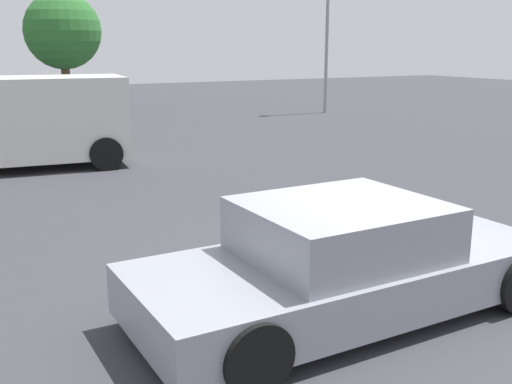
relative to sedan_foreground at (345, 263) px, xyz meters
name	(u,v)px	position (x,y,z in m)	size (l,w,h in m)	color
ground_plane	(366,300)	(0.41, 0.13, -0.56)	(80.00, 80.00, 0.00)	#38383D
sedan_foreground	(345,263)	(0.00, 0.00, 0.00)	(4.63, 2.01, 1.23)	gray
dog	(301,209)	(1.37, 2.96, -0.30)	(0.59, 0.48, 0.43)	white
van_white	(8,120)	(-2.05, 10.02, 0.57)	(5.40, 2.76, 2.09)	silver
tree_back_left	(63,31)	(1.77, 22.16, 2.83)	(3.21, 3.21, 5.02)	brown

